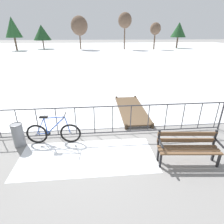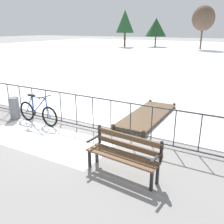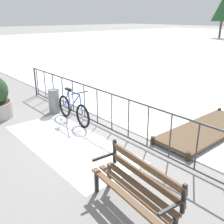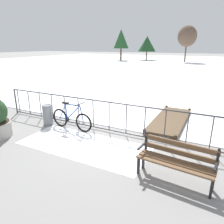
% 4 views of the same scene
% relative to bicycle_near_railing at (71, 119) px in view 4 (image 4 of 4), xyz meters
% --- Properties ---
extents(ground_plane, '(160.00, 160.00, 0.00)m').
position_rel_bicycle_near_railing_xyz_m(ground_plane, '(1.29, 0.36, -0.37)').
color(ground_plane, gray).
extents(frozen_pond, '(80.00, 56.00, 0.03)m').
position_rel_bicycle_near_railing_xyz_m(frozen_pond, '(1.29, 28.76, -0.35)').
color(frozen_pond, white).
rests_on(frozen_pond, ground).
extents(snow_patch, '(3.85, 1.65, 0.01)m').
position_rel_bicycle_near_railing_xyz_m(snow_patch, '(1.07, -0.84, -0.36)').
color(snow_patch, white).
rests_on(snow_patch, ground).
extents(railing_fence, '(9.06, 0.06, 1.07)m').
position_rel_bicycle_near_railing_xyz_m(railing_fence, '(1.29, 0.36, 0.19)').
color(railing_fence, '#38383D').
rests_on(railing_fence, ground).
extents(bicycle_near_railing, '(1.71, 0.52, 0.97)m').
position_rel_bicycle_near_railing_xyz_m(bicycle_near_railing, '(0.00, 0.00, 0.00)').
color(bicycle_near_railing, black).
rests_on(bicycle_near_railing, ground).
extents(park_bench, '(1.64, 0.62, 0.89)m').
position_rel_bicycle_near_railing_xyz_m(park_bench, '(3.77, -1.27, 0.14)').
color(park_bench, brown).
rests_on(park_bench, ground).
extents(trash_bin, '(0.35, 0.35, 0.73)m').
position_rel_bicycle_near_railing_xyz_m(trash_bin, '(-1.06, -0.03, 0.00)').
color(trash_bin, gray).
rests_on(trash_bin, ground).
extents(wooden_dock, '(1.10, 3.21, 0.20)m').
position_rel_bicycle_near_railing_xyz_m(wooden_dock, '(2.93, 2.21, -0.25)').
color(wooden_dock, brown).
rests_on(wooden_dock, ground).
extents(tree_far_west, '(3.18, 3.18, 6.06)m').
position_rel_bicycle_near_railing_xyz_m(tree_far_west, '(-1.30, 33.87, 3.93)').
color(tree_far_west, brown).
rests_on(tree_far_west, ground).
extents(tree_east_mid, '(3.46, 3.46, 4.53)m').
position_rel_bicycle_near_railing_xyz_m(tree_east_mid, '(-8.89, 35.53, 2.73)').
color(tree_east_mid, brown).
rests_on(tree_east_mid, ground).
extents(tree_extra, '(2.93, 2.93, 5.74)m').
position_rel_bicycle_near_railing_xyz_m(tree_extra, '(-13.18, 32.70, 3.61)').
color(tree_extra, brown).
rests_on(tree_extra, ground).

